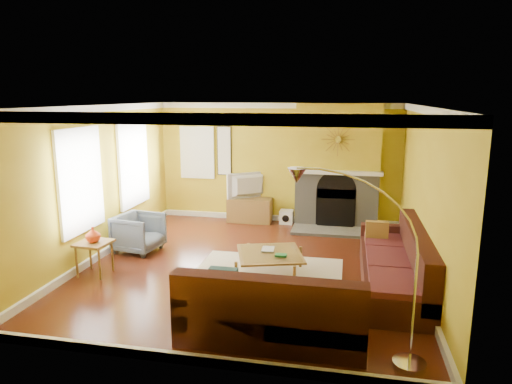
% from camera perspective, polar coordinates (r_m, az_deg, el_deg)
% --- Properties ---
extents(floor, '(5.50, 6.00, 0.02)m').
position_cam_1_polar(floor, '(7.91, -0.73, -9.30)').
color(floor, maroon).
rests_on(floor, ground).
extents(ceiling, '(5.50, 6.00, 0.02)m').
position_cam_1_polar(ceiling, '(7.37, -0.79, 10.80)').
color(ceiling, white).
rests_on(ceiling, ground).
extents(wall_back, '(5.50, 0.02, 2.70)m').
position_cam_1_polar(wall_back, '(10.44, 2.73, 3.65)').
color(wall_back, gold).
rests_on(wall_back, ground).
extents(wall_front, '(5.50, 0.02, 2.70)m').
position_cam_1_polar(wall_front, '(4.72, -8.52, -6.84)').
color(wall_front, gold).
rests_on(wall_front, ground).
extents(wall_left, '(0.02, 6.00, 2.70)m').
position_cam_1_polar(wall_left, '(8.53, -19.19, 1.11)').
color(wall_left, gold).
rests_on(wall_left, ground).
extents(wall_right, '(0.02, 6.00, 2.70)m').
position_cam_1_polar(wall_right, '(7.46, 20.45, -0.48)').
color(wall_right, gold).
rests_on(wall_right, ground).
extents(baseboard, '(5.50, 6.00, 0.12)m').
position_cam_1_polar(baseboard, '(7.89, -0.73, -8.83)').
color(baseboard, white).
rests_on(baseboard, floor).
extents(crown_molding, '(5.50, 6.00, 0.12)m').
position_cam_1_polar(crown_molding, '(7.37, -0.78, 10.26)').
color(crown_molding, white).
rests_on(crown_molding, ceiling).
extents(window_left_near, '(0.06, 1.22, 1.72)m').
position_cam_1_polar(window_left_near, '(9.62, -15.15, 3.43)').
color(window_left_near, white).
rests_on(window_left_near, wall_left).
extents(window_left_far, '(0.06, 1.22, 1.72)m').
position_cam_1_polar(window_left_far, '(7.98, -21.18, 1.35)').
color(window_left_far, white).
rests_on(window_left_far, wall_left).
extents(window_back, '(0.82, 0.06, 1.22)m').
position_cam_1_polar(window_back, '(10.82, -7.34, 4.92)').
color(window_back, white).
rests_on(window_back, wall_back).
extents(wall_art, '(0.34, 0.04, 1.14)m').
position_cam_1_polar(wall_art, '(10.63, -3.99, 5.14)').
color(wall_art, white).
rests_on(wall_art, wall_back).
extents(fireplace, '(1.80, 0.40, 2.70)m').
position_cam_1_polar(fireplace, '(10.12, 10.13, 3.21)').
color(fireplace, gray).
rests_on(fireplace, floor).
extents(mantel, '(1.92, 0.22, 0.08)m').
position_cam_1_polar(mantel, '(9.90, 10.08, 2.43)').
color(mantel, white).
rests_on(mantel, fireplace).
extents(hearth, '(1.80, 0.70, 0.06)m').
position_cam_1_polar(hearth, '(9.87, 9.77, -4.86)').
color(hearth, gray).
rests_on(hearth, floor).
extents(sunburst, '(0.70, 0.04, 0.70)m').
position_cam_1_polar(sunburst, '(9.82, 10.23, 6.47)').
color(sunburst, olive).
rests_on(sunburst, fireplace).
extents(rug, '(2.40, 1.80, 0.02)m').
position_cam_1_polar(rug, '(7.57, 1.42, -10.18)').
color(rug, beige).
rests_on(rug, floor).
extents(sectional_sofa, '(3.10, 3.70, 0.90)m').
position_cam_1_polar(sectional_sofa, '(6.81, 7.77, -8.89)').
color(sectional_sofa, '#3F1A14').
rests_on(sectional_sofa, floor).
extents(coffee_table, '(1.25, 1.25, 0.40)m').
position_cam_1_polar(coffee_table, '(7.44, 1.74, -8.99)').
color(coffee_table, white).
rests_on(coffee_table, floor).
extents(media_console, '(1.00, 0.45, 0.55)m').
position_cam_1_polar(media_console, '(10.51, -0.78, -2.26)').
color(media_console, olive).
rests_on(media_console, floor).
extents(tv, '(0.90, 0.71, 0.59)m').
position_cam_1_polar(tv, '(10.38, -0.79, 0.78)').
color(tv, black).
rests_on(tv, media_console).
extents(subwoofer, '(0.30, 0.30, 0.30)m').
position_cam_1_polar(subwoofer, '(10.43, 3.83, -3.11)').
color(subwoofer, white).
rests_on(subwoofer, floor).
extents(armchair, '(0.89, 0.87, 0.71)m').
position_cam_1_polar(armchair, '(8.80, -14.44, -4.96)').
color(armchair, slate).
rests_on(armchair, floor).
extents(side_table, '(0.55, 0.55, 0.55)m').
position_cam_1_polar(side_table, '(7.92, -19.51, -7.80)').
color(side_table, olive).
rests_on(side_table, floor).
extents(vase, '(0.27, 0.27, 0.25)m').
position_cam_1_polar(vase, '(7.80, -19.71, -5.03)').
color(vase, '#E14115').
rests_on(vase, side_table).
extents(book, '(0.22, 0.28, 0.03)m').
position_cam_1_polar(book, '(7.49, 0.74, -7.14)').
color(book, white).
rests_on(book, coffee_table).
extents(arc_lamp, '(1.35, 0.36, 2.12)m').
position_cam_1_polar(arc_lamp, '(4.99, 12.75, -9.49)').
color(arc_lamp, silver).
rests_on(arc_lamp, floor).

